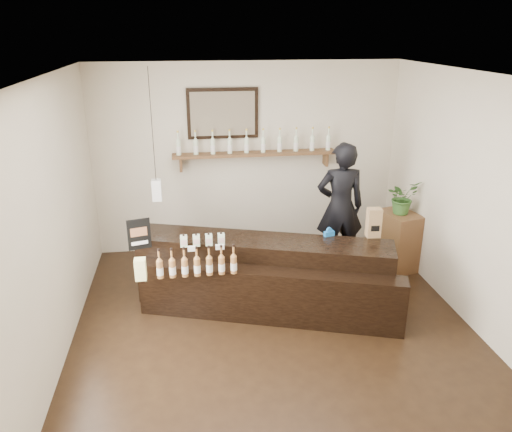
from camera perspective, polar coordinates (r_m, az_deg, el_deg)
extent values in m
plane|color=black|center=(5.78, 2.27, -13.29)|extent=(5.00, 5.00, 0.00)
plane|color=beige|center=(7.48, -1.04, 6.60)|extent=(4.50, 0.00, 4.50)
plane|color=beige|center=(3.00, 11.67, -17.40)|extent=(4.50, 0.00, 4.50)
plane|color=beige|center=(5.22, -22.58, -1.46)|extent=(0.00, 5.00, 5.00)
plane|color=beige|center=(5.95, 24.32, 0.91)|extent=(0.00, 5.00, 5.00)
plane|color=white|center=(4.80, 2.76, 15.57)|extent=(5.00, 5.00, 0.00)
cube|color=brown|center=(7.35, -0.13, 7.13)|extent=(2.40, 0.25, 0.04)
cube|color=brown|center=(7.34, -8.59, 5.91)|extent=(0.04, 0.20, 0.20)
cube|color=brown|center=(7.63, 7.95, 6.52)|extent=(0.04, 0.20, 0.20)
cube|color=black|center=(7.28, -3.83, 11.62)|extent=(1.02, 0.04, 0.72)
cube|color=#44382C|center=(7.26, -3.81, 11.59)|extent=(0.92, 0.01, 0.62)
cube|color=white|center=(6.62, -11.28, 2.92)|extent=(0.12, 0.12, 0.28)
cylinder|color=black|center=(6.41, -11.81, 10.12)|extent=(0.01, 0.01, 1.41)
cylinder|color=#DDF1CA|center=(7.25, -8.85, 7.69)|extent=(0.07, 0.07, 0.20)
cone|color=#DDF1CA|center=(7.22, -8.90, 8.67)|extent=(0.07, 0.07, 0.05)
cylinder|color=#DDF1CA|center=(7.21, -8.93, 9.14)|extent=(0.02, 0.02, 0.07)
cylinder|color=gold|center=(7.20, -8.95, 9.50)|extent=(0.03, 0.03, 0.02)
cylinder|color=white|center=(7.26, -8.84, 7.54)|extent=(0.07, 0.07, 0.09)
cylinder|color=#DDF1CA|center=(7.25, -6.90, 7.79)|extent=(0.07, 0.07, 0.20)
cone|color=#DDF1CA|center=(7.23, -6.95, 8.77)|extent=(0.07, 0.07, 0.05)
cylinder|color=#DDF1CA|center=(7.21, -6.97, 9.24)|extent=(0.02, 0.02, 0.07)
cylinder|color=gold|center=(7.20, -6.98, 9.60)|extent=(0.03, 0.03, 0.02)
cylinder|color=white|center=(7.26, -6.90, 7.63)|extent=(0.07, 0.07, 0.09)
cylinder|color=#DDF1CA|center=(7.26, -4.96, 7.88)|extent=(0.07, 0.07, 0.20)
cone|color=#DDF1CA|center=(7.23, -4.99, 8.86)|extent=(0.07, 0.07, 0.05)
cylinder|color=#DDF1CA|center=(7.22, -5.00, 9.33)|extent=(0.02, 0.02, 0.07)
cylinder|color=gold|center=(7.21, -5.02, 9.69)|extent=(0.03, 0.03, 0.02)
cylinder|color=white|center=(7.27, -4.95, 7.72)|extent=(0.07, 0.07, 0.09)
cylinder|color=#DDF1CA|center=(7.28, -3.02, 7.96)|extent=(0.07, 0.07, 0.20)
cone|color=#DDF1CA|center=(7.25, -3.04, 8.94)|extent=(0.07, 0.07, 0.05)
cylinder|color=#DDF1CA|center=(7.24, -3.05, 9.40)|extent=(0.02, 0.02, 0.07)
cylinder|color=gold|center=(7.23, -3.05, 9.77)|extent=(0.03, 0.03, 0.02)
cylinder|color=white|center=(7.28, -3.02, 7.80)|extent=(0.07, 0.07, 0.09)
cylinder|color=#DDF1CA|center=(7.30, -1.09, 8.03)|extent=(0.07, 0.07, 0.20)
cone|color=#DDF1CA|center=(7.28, -1.10, 9.01)|extent=(0.07, 0.07, 0.05)
cylinder|color=#DDF1CA|center=(7.27, -1.10, 9.47)|extent=(0.02, 0.02, 0.07)
cylinder|color=gold|center=(7.26, -1.10, 9.83)|extent=(0.03, 0.03, 0.02)
cylinder|color=white|center=(7.31, -1.09, 7.87)|extent=(0.07, 0.07, 0.09)
cylinder|color=#DDF1CA|center=(7.34, 0.82, 8.09)|extent=(0.07, 0.07, 0.20)
cone|color=#DDF1CA|center=(7.31, 0.83, 9.06)|extent=(0.07, 0.07, 0.05)
cylinder|color=#DDF1CA|center=(7.30, 0.83, 9.52)|extent=(0.02, 0.02, 0.07)
cylinder|color=gold|center=(7.29, 0.83, 9.89)|extent=(0.03, 0.03, 0.02)
cylinder|color=white|center=(7.34, 0.82, 7.94)|extent=(0.07, 0.07, 0.09)
cylinder|color=#DDF1CA|center=(7.38, 2.72, 8.14)|extent=(0.07, 0.07, 0.20)
cone|color=#DDF1CA|center=(7.35, 2.73, 9.11)|extent=(0.07, 0.07, 0.05)
cylinder|color=#DDF1CA|center=(7.34, 2.74, 9.57)|extent=(0.02, 0.02, 0.07)
cylinder|color=gold|center=(7.33, 2.75, 9.93)|extent=(0.03, 0.03, 0.02)
cylinder|color=white|center=(7.38, 2.71, 7.99)|extent=(0.07, 0.07, 0.09)
cylinder|color=#DDF1CA|center=(7.43, 4.59, 8.18)|extent=(0.07, 0.07, 0.20)
cone|color=#DDF1CA|center=(7.40, 4.62, 9.14)|extent=(0.07, 0.07, 0.05)
cylinder|color=#DDF1CA|center=(7.39, 4.63, 9.60)|extent=(0.02, 0.02, 0.07)
cylinder|color=gold|center=(7.38, 4.64, 9.96)|extent=(0.03, 0.03, 0.02)
cylinder|color=white|center=(7.43, 4.58, 8.03)|extent=(0.07, 0.07, 0.09)
cylinder|color=#DDF1CA|center=(7.49, 6.43, 8.22)|extent=(0.07, 0.07, 0.20)
cone|color=#DDF1CA|center=(7.46, 6.47, 9.17)|extent=(0.07, 0.07, 0.05)
cylinder|color=#DDF1CA|center=(7.45, 6.49, 9.62)|extent=(0.02, 0.02, 0.07)
cylinder|color=gold|center=(7.44, 6.51, 9.98)|extent=(0.03, 0.03, 0.02)
cylinder|color=white|center=(7.49, 6.43, 8.07)|extent=(0.07, 0.07, 0.09)
cylinder|color=#DDF1CA|center=(7.55, 8.25, 8.24)|extent=(0.07, 0.07, 0.20)
cone|color=#DDF1CA|center=(7.52, 8.30, 9.19)|extent=(0.07, 0.07, 0.05)
cylinder|color=#DDF1CA|center=(7.51, 8.32, 9.63)|extent=(0.02, 0.02, 0.07)
cylinder|color=gold|center=(7.50, 8.34, 9.99)|extent=(0.03, 0.03, 0.02)
cylinder|color=white|center=(7.55, 8.24, 8.09)|extent=(0.07, 0.07, 0.09)
cube|color=black|center=(6.15, 0.89, -6.37)|extent=(3.08, 1.47, 0.86)
cube|color=black|center=(5.85, 1.52, -9.08)|extent=(3.00, 1.21, 0.65)
cube|color=white|center=(5.71, -7.32, -3.72)|extent=(0.10, 0.04, 0.05)
cube|color=white|center=(5.72, -4.15, -3.55)|extent=(0.10, 0.04, 0.05)
cube|color=#FEFF9B|center=(5.62, -13.02, -6.48)|extent=(0.12, 0.12, 0.12)
cube|color=#FEFF9B|center=(5.57, -13.12, -5.38)|extent=(0.12, 0.12, 0.12)
cube|color=#DDF1CA|center=(5.84, -8.25, -2.86)|extent=(0.08, 0.08, 0.13)
cube|color=beige|center=(5.80, -8.25, -3.02)|extent=(0.07, 0.00, 0.06)
cylinder|color=black|center=(5.81, -8.29, -2.19)|extent=(0.02, 0.02, 0.03)
cube|color=#DDF1CA|center=(5.84, -6.84, -2.78)|extent=(0.08, 0.08, 0.13)
cube|color=beige|center=(5.80, -6.82, -2.94)|extent=(0.07, 0.00, 0.06)
cylinder|color=black|center=(5.81, -6.87, -2.12)|extent=(0.02, 0.02, 0.03)
cube|color=#DDF1CA|center=(5.84, -5.42, -2.71)|extent=(0.08, 0.08, 0.13)
cube|color=beige|center=(5.80, -5.40, -2.87)|extent=(0.07, 0.00, 0.06)
cylinder|color=black|center=(5.81, -5.44, -2.04)|extent=(0.02, 0.02, 0.03)
cube|color=#DDF1CA|center=(5.85, -4.00, -2.64)|extent=(0.08, 0.08, 0.13)
cube|color=beige|center=(5.81, -3.97, -2.79)|extent=(0.07, 0.00, 0.06)
cylinder|color=black|center=(5.82, -4.02, -1.97)|extent=(0.02, 0.02, 0.03)
cylinder|color=#A06936|center=(5.59, -10.92, -6.01)|extent=(0.07, 0.07, 0.20)
cone|color=#A06936|center=(5.53, -11.01, -4.84)|extent=(0.07, 0.07, 0.05)
cylinder|color=#A06936|center=(5.51, -11.06, -4.27)|extent=(0.02, 0.02, 0.07)
cylinder|color=black|center=(5.49, -11.09, -3.83)|extent=(0.03, 0.03, 0.02)
cylinder|color=white|center=(5.60, -10.91, -6.20)|extent=(0.07, 0.07, 0.09)
cylinder|color=#A06936|center=(5.58, -9.53, -5.95)|extent=(0.07, 0.07, 0.20)
cone|color=#A06936|center=(5.53, -9.61, -4.77)|extent=(0.07, 0.07, 0.05)
cylinder|color=#A06936|center=(5.50, -9.65, -4.21)|extent=(0.02, 0.02, 0.07)
cylinder|color=black|center=(5.48, -9.67, -3.76)|extent=(0.03, 0.03, 0.02)
cylinder|color=white|center=(5.59, -9.52, -6.13)|extent=(0.07, 0.07, 0.09)
cylinder|color=#A06936|center=(5.58, -8.13, -5.88)|extent=(0.07, 0.07, 0.20)
cone|color=#A06936|center=(5.52, -8.20, -4.70)|extent=(0.07, 0.07, 0.05)
cylinder|color=#A06936|center=(5.50, -8.23, -4.14)|extent=(0.02, 0.02, 0.07)
cylinder|color=black|center=(5.48, -8.26, -3.69)|extent=(0.03, 0.03, 0.02)
cylinder|color=white|center=(5.59, -8.12, -6.07)|extent=(0.07, 0.07, 0.09)
cylinder|color=#A06936|center=(5.58, -6.74, -5.81)|extent=(0.07, 0.07, 0.20)
cone|color=#A06936|center=(5.52, -6.79, -4.63)|extent=(0.07, 0.07, 0.05)
cylinder|color=#A06936|center=(5.50, -6.82, -4.07)|extent=(0.02, 0.02, 0.07)
cylinder|color=black|center=(5.48, -6.84, -3.62)|extent=(0.03, 0.03, 0.02)
cylinder|color=white|center=(5.59, -6.73, -6.00)|extent=(0.07, 0.07, 0.09)
cylinder|color=#A06936|center=(5.58, -5.34, -5.73)|extent=(0.07, 0.07, 0.20)
cone|color=#A06936|center=(5.52, -5.39, -4.56)|extent=(0.07, 0.07, 0.05)
cylinder|color=#A06936|center=(5.50, -5.41, -3.99)|extent=(0.02, 0.02, 0.07)
cylinder|color=black|center=(5.48, -5.42, -3.54)|extent=(0.03, 0.03, 0.02)
cylinder|color=white|center=(5.59, -5.34, -5.92)|extent=(0.07, 0.07, 0.09)
cylinder|color=#A06936|center=(5.59, -3.95, -5.66)|extent=(0.07, 0.07, 0.20)
cone|color=#A06936|center=(5.53, -3.98, -4.48)|extent=(0.07, 0.07, 0.05)
cylinder|color=#A06936|center=(5.51, -4.00, -3.91)|extent=(0.02, 0.02, 0.07)
cylinder|color=black|center=(5.49, -4.01, -3.47)|extent=(0.03, 0.03, 0.02)
cylinder|color=white|center=(5.60, -3.95, -5.84)|extent=(0.07, 0.07, 0.09)
cylinder|color=#A06936|center=(5.60, -2.56, -5.58)|extent=(0.07, 0.07, 0.20)
cone|color=#A06936|center=(5.54, -2.58, -4.40)|extent=(0.07, 0.07, 0.05)
cylinder|color=#A06936|center=(5.52, -2.59, -3.84)|extent=(0.02, 0.02, 0.07)
cylinder|color=black|center=(5.50, -2.60, -3.39)|extent=(0.03, 0.03, 0.02)
cylinder|color=white|center=(5.61, -2.56, -5.76)|extent=(0.07, 0.07, 0.09)
cube|color=black|center=(5.80, -13.22, -2.03)|extent=(0.26, 0.09, 0.36)
cube|color=#945936|center=(5.78, -13.25, -1.79)|extent=(0.18, 0.05, 0.10)
cube|color=white|center=(5.83, -13.14, -3.02)|extent=(0.18, 0.05, 0.04)
cube|color=olive|center=(6.15, 13.31, -0.74)|extent=(0.17, 0.13, 0.36)
cube|color=black|center=(6.11, 13.48, -1.40)|extent=(0.10, 0.01, 0.07)
cube|color=blue|center=(6.12, 8.36, -2.00)|extent=(0.14, 0.08, 0.06)
cylinder|color=blue|center=(6.10, 8.38, -1.62)|extent=(0.07, 0.05, 0.07)
cube|color=brown|center=(7.32, 15.89, -2.72)|extent=(0.54, 0.65, 0.83)
imported|color=#335D25|center=(7.10, 16.39, 2.07)|extent=(0.53, 0.50, 0.47)
imported|color=black|center=(6.95, 9.64, 1.96)|extent=(0.78, 0.53, 2.06)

